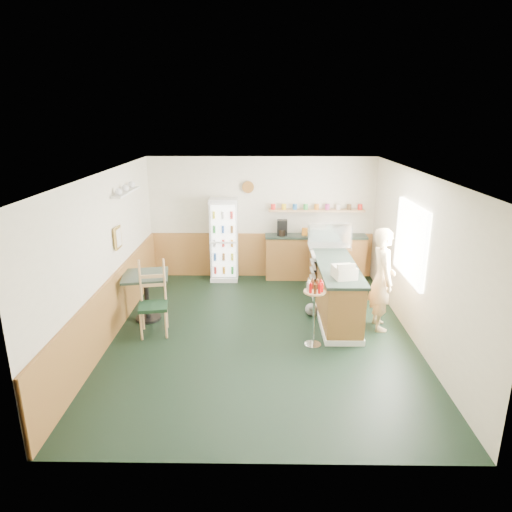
{
  "coord_description": "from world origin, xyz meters",
  "views": [
    {
      "loc": [
        0.01,
        -6.98,
        3.55
      ],
      "look_at": [
        -0.09,
        0.6,
        1.2
      ],
      "focal_mm": 32.0,
      "sensor_mm": 36.0,
      "label": 1
    }
  ],
  "objects_px": {
    "cash_register": "(344,272)",
    "condiment_stand": "(314,303)",
    "shopkeeper": "(382,279)",
    "cafe_chair": "(154,295)",
    "drinks_fridge": "(224,240)",
    "cafe_table": "(146,288)",
    "display_case": "(330,236)"
  },
  "relations": [
    {
      "from": "display_case",
      "to": "cash_register",
      "type": "distance_m",
      "value": 1.75
    },
    {
      "from": "display_case",
      "to": "shopkeeper",
      "type": "xyz_separation_m",
      "value": [
        0.7,
        -1.49,
        -0.35
      ]
    },
    {
      "from": "display_case",
      "to": "shopkeeper",
      "type": "bearing_deg",
      "value": -64.76
    },
    {
      "from": "condiment_stand",
      "to": "shopkeeper",
      "type": "bearing_deg",
      "value": 28.96
    },
    {
      "from": "cash_register",
      "to": "shopkeeper",
      "type": "xyz_separation_m",
      "value": [
        0.7,
        0.26,
        -0.22
      ]
    },
    {
      "from": "display_case",
      "to": "shopkeeper",
      "type": "height_order",
      "value": "shopkeeper"
    },
    {
      "from": "cafe_table",
      "to": "cafe_chair",
      "type": "relative_size",
      "value": 0.73
    },
    {
      "from": "drinks_fridge",
      "to": "shopkeeper",
      "type": "distance_m",
      "value": 3.77
    },
    {
      "from": "display_case",
      "to": "cafe_table",
      "type": "bearing_deg",
      "value": -160.16
    },
    {
      "from": "drinks_fridge",
      "to": "condiment_stand",
      "type": "relative_size",
      "value": 1.68
    },
    {
      "from": "shopkeeper",
      "to": "cafe_table",
      "type": "distance_m",
      "value": 4.12
    },
    {
      "from": "display_case",
      "to": "cash_register",
      "type": "xyz_separation_m",
      "value": [
        0.0,
        -1.75,
        -0.14
      ]
    },
    {
      "from": "drinks_fridge",
      "to": "cafe_table",
      "type": "xyz_separation_m",
      "value": [
        -1.22,
        -2.17,
        -0.3
      ]
    },
    {
      "from": "cash_register",
      "to": "condiment_stand",
      "type": "distance_m",
      "value": 0.75
    },
    {
      "from": "shopkeeper",
      "to": "condiment_stand",
      "type": "bearing_deg",
      "value": 118.89
    },
    {
      "from": "cafe_table",
      "to": "cafe_chair",
      "type": "bearing_deg",
      "value": -61.51
    },
    {
      "from": "condiment_stand",
      "to": "cafe_table",
      "type": "bearing_deg",
      "value": 162.11
    },
    {
      "from": "drinks_fridge",
      "to": "display_case",
      "type": "xyz_separation_m",
      "value": [
        2.18,
        -0.95,
        0.33
      ]
    },
    {
      "from": "condiment_stand",
      "to": "cafe_table",
      "type": "xyz_separation_m",
      "value": [
        -2.88,
        0.93,
        -0.13
      ]
    },
    {
      "from": "cash_register",
      "to": "display_case",
      "type": "bearing_deg",
      "value": 77.57
    },
    {
      "from": "drinks_fridge",
      "to": "shopkeeper",
      "type": "relative_size",
      "value": 1.02
    },
    {
      "from": "condiment_stand",
      "to": "cafe_table",
      "type": "distance_m",
      "value": 3.03
    },
    {
      "from": "display_case",
      "to": "cafe_table",
      "type": "relative_size",
      "value": 0.92
    },
    {
      "from": "cash_register",
      "to": "condiment_stand",
      "type": "height_order",
      "value": "cash_register"
    },
    {
      "from": "cafe_chair",
      "to": "shopkeeper",
      "type": "bearing_deg",
      "value": -7.07
    },
    {
      "from": "cafe_table",
      "to": "cafe_chair",
      "type": "height_order",
      "value": "cafe_chair"
    },
    {
      "from": "drinks_fridge",
      "to": "cafe_chair",
      "type": "xyz_separation_m",
      "value": [
        -0.97,
        -2.63,
        -0.26
      ]
    },
    {
      "from": "drinks_fridge",
      "to": "cafe_chair",
      "type": "bearing_deg",
      "value": -110.21
    },
    {
      "from": "cafe_table",
      "to": "cash_register",
      "type": "bearing_deg",
      "value": -8.73
    },
    {
      "from": "shopkeeper",
      "to": "cafe_chair",
      "type": "relative_size",
      "value": 1.42
    },
    {
      "from": "display_case",
      "to": "condiment_stand",
      "type": "distance_m",
      "value": 2.28
    },
    {
      "from": "cash_register",
      "to": "cafe_chair",
      "type": "height_order",
      "value": "cafe_chair"
    }
  ]
}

